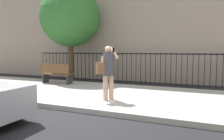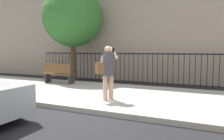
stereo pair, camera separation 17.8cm
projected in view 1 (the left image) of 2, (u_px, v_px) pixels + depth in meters
The scene contains 6 objects.
ground_plane at pixel (71, 112), 6.07m from camera, with size 60.00×60.00×0.00m, color black.
sidewalk at pixel (104, 95), 8.08m from camera, with size 28.00×4.40×0.15m, color #B2ADA3.
iron_fence at pixel (134, 64), 11.38m from camera, with size 12.03×0.04×1.60m.
pedestrian_on_phone at pixel (108, 69), 6.79m from camera, with size 0.68×0.70×1.72m.
street_bench at pixel (56, 73), 10.22m from camera, with size 1.60×0.45×0.95m.
street_tree_near at pixel (70, 17), 11.79m from camera, with size 3.28×3.28×5.19m.
Camera 1 is at (3.36, -5.02, 1.74)m, focal length 34.61 mm.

